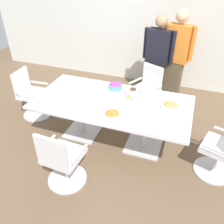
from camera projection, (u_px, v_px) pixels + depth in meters
The scene contains 13 objects.
ground_plane at pixel (112, 139), 4.01m from camera, with size 10.00×10.00×0.01m, color brown.
back_wall at pixel (149, 22), 5.09m from camera, with size 8.00×0.10×2.80m, color silver.
conference_table at pixel (112, 108), 3.66m from camera, with size 2.40×1.20×0.75m.
office_chair_0 at pixel (223, 152), 3.15m from camera, with size 0.67×0.67×0.91m.
office_chair_1 at pixel (146, 92), 4.53m from camera, with size 0.72×0.72×0.91m.
office_chair_2 at pixel (32, 96), 4.39m from camera, with size 0.57×0.57×0.91m.
office_chair_3 at pixel (62, 161), 3.02m from camera, with size 0.57×0.57×0.91m.
person_standing_0 at pixel (157, 59), 4.60m from camera, with size 0.62×0.28×1.74m.
person_standing_1 at pixel (176, 57), 4.53m from camera, with size 0.61×0.31×1.85m.
snack_bowl_cookies at pixel (170, 106), 3.38m from camera, with size 0.24×0.24×0.11m.
snack_bowl_pretzels at pixel (112, 114), 3.22m from camera, with size 0.23×0.23×0.09m.
snack_bowl_candy_mix at pixel (115, 86), 3.90m from camera, with size 0.23×0.23×0.11m.
donut_platter at pixel (134, 94), 3.73m from camera, with size 0.39×0.38×0.04m.
Camera 1 is at (1.04, -2.88, 2.63)m, focal length 37.42 mm.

